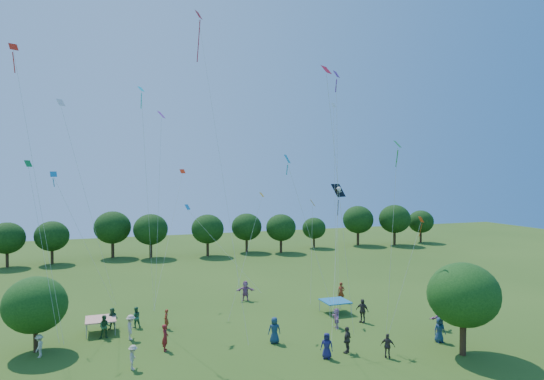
{
  "coord_description": "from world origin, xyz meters",
  "views": [
    {
      "loc": [
        -10.39,
        -15.27,
        12.08
      ],
      "look_at": [
        0.0,
        14.0,
        11.0
      ],
      "focal_mm": 32.0,
      "sensor_mm": 36.0,
      "label": 1
    }
  ],
  "objects_px": {
    "near_tree_east": "(464,295)",
    "tent_red_stripe": "(101,319)",
    "tent_blue": "(335,301)",
    "pirate_kite": "(338,193)",
    "red_high_kite": "(207,77)",
    "near_tree_north": "(35,305)"
  },
  "relations": [
    {
      "from": "near_tree_east",
      "to": "tent_red_stripe",
      "type": "height_order",
      "value": "near_tree_east"
    },
    {
      "from": "tent_blue",
      "to": "pirate_kite",
      "type": "distance_m",
      "value": 11.31
    },
    {
      "from": "pirate_kite",
      "to": "tent_blue",
      "type": "bearing_deg",
      "value": 64.84
    },
    {
      "from": "tent_blue",
      "to": "red_high_kite",
      "type": "bearing_deg",
      "value": -165.84
    },
    {
      "from": "near_tree_east",
      "to": "pirate_kite",
      "type": "relative_size",
      "value": 0.62
    },
    {
      "from": "red_high_kite",
      "to": "near_tree_east",
      "type": "bearing_deg",
      "value": -28.98
    },
    {
      "from": "near_tree_north",
      "to": "near_tree_east",
      "type": "bearing_deg",
      "value": -20.57
    },
    {
      "from": "tent_blue",
      "to": "pirate_kite",
      "type": "bearing_deg",
      "value": -115.16
    },
    {
      "from": "tent_blue",
      "to": "pirate_kite",
      "type": "relative_size",
      "value": 0.22
    },
    {
      "from": "near_tree_east",
      "to": "tent_red_stripe",
      "type": "bearing_deg",
      "value": 150.59
    },
    {
      "from": "tent_red_stripe",
      "to": "pirate_kite",
      "type": "relative_size",
      "value": 0.22
    },
    {
      "from": "near_tree_north",
      "to": "tent_red_stripe",
      "type": "bearing_deg",
      "value": 33.24
    },
    {
      "from": "near_tree_east",
      "to": "red_high_kite",
      "type": "relative_size",
      "value": 0.27
    },
    {
      "from": "near_tree_north",
      "to": "red_high_kite",
      "type": "height_order",
      "value": "red_high_kite"
    },
    {
      "from": "red_high_kite",
      "to": "near_tree_north",
      "type": "bearing_deg",
      "value": 172.24
    },
    {
      "from": "near_tree_north",
      "to": "tent_blue",
      "type": "bearing_deg",
      "value": 3.45
    },
    {
      "from": "pirate_kite",
      "to": "tent_red_stripe",
      "type": "bearing_deg",
      "value": 157.93
    },
    {
      "from": "near_tree_north",
      "to": "tent_blue",
      "type": "relative_size",
      "value": 2.32
    },
    {
      "from": "near_tree_east",
      "to": "tent_red_stripe",
      "type": "xyz_separation_m",
      "value": [
        -22.69,
        12.79,
        -2.99
      ]
    },
    {
      "from": "tent_red_stripe",
      "to": "pirate_kite",
      "type": "bearing_deg",
      "value": -22.07
    },
    {
      "from": "near_tree_north",
      "to": "red_high_kite",
      "type": "distance_m",
      "value": 19.54
    },
    {
      "from": "tent_red_stripe",
      "to": "near_tree_east",
      "type": "bearing_deg",
      "value": -29.41
    }
  ]
}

